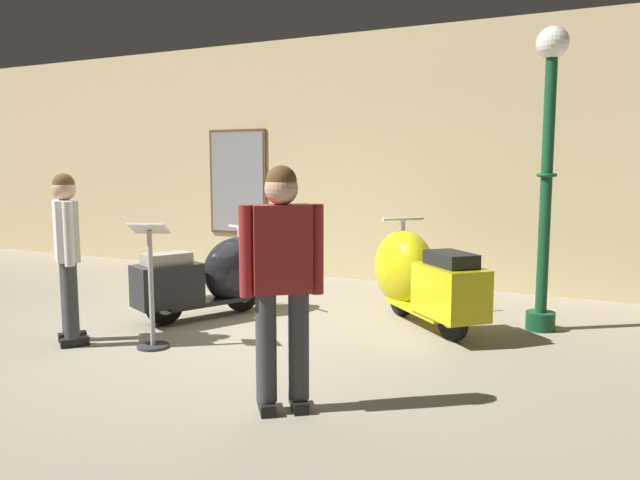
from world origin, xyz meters
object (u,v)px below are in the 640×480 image
at_px(lamppost, 547,160).
at_px(visitor_1, 67,246).
at_px(scooter_1, 417,276).
at_px(info_stanchion, 151,296).
at_px(scooter_0, 218,276).
at_px(visitor_0, 282,272).

bearing_deg(lamppost, visitor_1, -148.02).
relative_size(scooter_1, info_stanchion, 1.41).
relative_size(scooter_0, visitor_0, 0.99).
bearing_deg(scooter_0, scooter_1, -46.61).
bearing_deg(info_stanchion, lamppost, 35.14).
bearing_deg(lamppost, info_stanchion, -144.86).
bearing_deg(visitor_0, scooter_0, 6.70).
distance_m(lamppost, info_stanchion, 3.89).
xyz_separation_m(lamppost, visitor_0, (-1.30, -2.86, -0.73)).
relative_size(lamppost, visitor_1, 1.88).
bearing_deg(scooter_1, scooter_0, 62.15).
distance_m(visitor_1, info_stanchion, 0.89).
relative_size(lamppost, visitor_0, 1.80).
height_order(scooter_0, visitor_0, visitor_0).
relative_size(scooter_0, scooter_1, 1.01).
relative_size(scooter_1, visitor_1, 1.03).
relative_size(scooter_1, lamppost, 0.55).
height_order(visitor_1, info_stanchion, visitor_1).
relative_size(visitor_1, info_stanchion, 1.37).
xyz_separation_m(lamppost, info_stanchion, (-3.03, -2.13, -1.19)).
xyz_separation_m(visitor_1, info_stanchion, (0.75, 0.23, -0.42)).
xyz_separation_m(scooter_1, lamppost, (1.19, 0.26, 1.18)).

